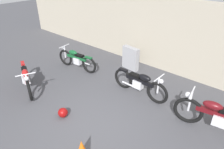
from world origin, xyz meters
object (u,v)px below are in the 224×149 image
at_px(stone_marker, 131,58).
at_px(motorcycle_black, 140,83).
at_px(motorcycle_green, 76,59).
at_px(motorcycle_red, 26,78).
at_px(motorcycle_maroon, 217,117).
at_px(helmet, 63,113).

height_order(stone_marker, motorcycle_black, stone_marker).
relative_size(motorcycle_black, motorcycle_green, 1.05).
xyz_separation_m(motorcycle_black, motorcycle_red, (-3.03, -2.18, 0.00)).
height_order(motorcycle_maroon, motorcycle_red, motorcycle_maroon).
distance_m(helmet, motorcycle_green, 2.93).
bearing_deg(stone_marker, motorcycle_black, -44.72).
xyz_separation_m(helmet, motorcycle_black, (1.00, 2.27, 0.30)).
bearing_deg(stone_marker, motorcycle_green, -138.93).
relative_size(motorcycle_maroon, motorcycle_red, 1.14).
height_order(stone_marker, motorcycle_red, stone_marker).
relative_size(helmet, motorcycle_green, 0.14).
relative_size(motorcycle_black, motorcycle_red, 1.06).
bearing_deg(helmet, motorcycle_black, 66.28).
xyz_separation_m(motorcycle_black, motorcycle_green, (-2.95, -0.10, -0.02)).
distance_m(stone_marker, motorcycle_black, 1.87).
bearing_deg(helmet, motorcycle_red, 177.49).
height_order(motorcycle_green, motorcycle_red, motorcycle_red).
bearing_deg(motorcycle_red, motorcycle_maroon, 43.56).
xyz_separation_m(stone_marker, motorcycle_maroon, (3.68, -1.43, 0.02)).
relative_size(stone_marker, motorcycle_black, 0.45).
height_order(stone_marker, motorcycle_green, stone_marker).
bearing_deg(motorcycle_maroon, stone_marker, -30.50).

